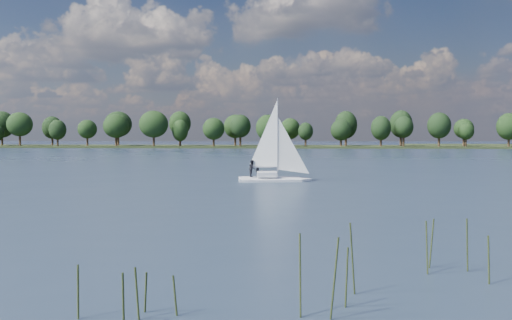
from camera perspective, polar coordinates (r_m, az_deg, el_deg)
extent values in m
plane|color=#233342|center=(130.77, 5.39, 0.20)|extent=(700.00, 700.00, 0.00)
cube|color=black|center=(242.71, 4.98, 1.26)|extent=(660.00, 40.00, 1.50)
cube|color=silver|center=(64.05, 1.58, -2.18)|extent=(7.70, 3.33, 0.88)
cube|color=silver|center=(63.99, 1.58, -1.40)|extent=(2.38, 1.67, 0.55)
cylinder|color=#A8A9AF|center=(63.84, 1.59, 2.28)|extent=(0.13, 0.13, 8.76)
imported|color=black|center=(64.43, 0.17, -0.82)|extent=(0.50, 0.72, 1.89)
imported|color=black|center=(63.95, -0.38, -0.84)|extent=(0.73, 0.93, 1.89)
cylinder|color=#283316|center=(17.76, 5.41, -11.16)|extent=(3.20, 3.20, 2.17)
cylinder|color=#283316|center=(16.80, -14.11, -13.40)|extent=(3.20, 3.20, 1.40)
cylinder|color=#283316|center=(22.72, 18.34, -8.61)|extent=(3.20, 3.20, 1.90)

